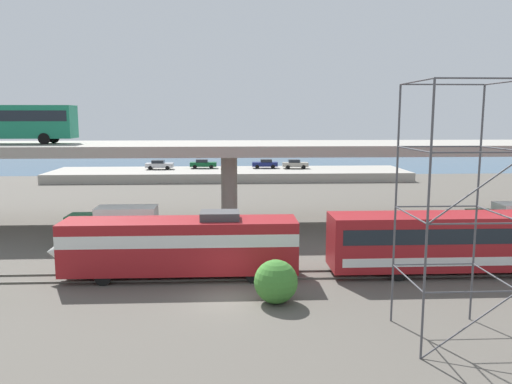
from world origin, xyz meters
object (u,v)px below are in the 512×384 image
parked_car_0 (159,165)px  parked_car_1 (203,164)px  service_truck_west (116,225)px  parked_car_2 (295,164)px  train_coach_lead (507,240)px  transit_bus_on_overpass (5,121)px  parked_car_3 (265,164)px  train_locomotive (169,243)px  scaffolding_tower (456,204)px

parked_car_0 → parked_car_1: bearing=10.4°
service_truck_west → parked_car_0: service_truck_west is taller
service_truck_west → parked_car_2: size_ratio=1.63×
parked_car_0 → train_coach_lead: bearing=-60.7°
service_truck_west → transit_bus_on_overpass: bearing=-33.6°
transit_bus_on_overpass → parked_car_0: bearing=-102.8°
transit_bus_on_overpass → parked_car_3: size_ratio=2.86×
train_locomotive → train_coach_lead: bearing=-180.0°
transit_bus_on_overpass → parked_car_2: transit_bus_on_overpass is taller
parked_car_2 → parked_car_3: (-4.90, 0.86, -0.00)m
train_locomotive → parked_car_0: train_locomotive is taller
parked_car_1 → transit_bus_on_overpass: bearing=-112.1°
service_truck_west → parked_car_3: (14.68, 44.95, 0.55)m
parked_car_3 → service_truck_west: bearing=71.9°
parked_car_0 → parked_car_3: size_ratio=1.05×
train_locomotive → service_truck_west: bearing=-58.6°
train_coach_lead → transit_bus_on_overpass: 41.48m
train_locomotive → service_truck_west: 9.88m
scaffolding_tower → train_locomotive: bearing=145.3°
parked_car_0 → parked_car_3: bearing=3.5°
parked_car_3 → parked_car_0: bearing=3.5°
parked_car_2 → train_locomotive: bearing=-105.4°
train_locomotive → parked_car_2: 54.46m
transit_bus_on_overpass → service_truck_west: (10.98, -7.29, -7.98)m
parked_car_0 → parked_car_2: bearing=0.5°
train_coach_lead → service_truck_west: 27.98m
train_coach_lead → service_truck_west: (-26.68, 8.42, -0.53)m
parked_car_2 → transit_bus_on_overpass: bearing=-129.7°
parked_car_0 → parked_car_3: (17.33, 1.05, -0.00)m
train_coach_lead → train_locomotive: bearing=0.0°
scaffolding_tower → parked_car_1: size_ratio=2.65×
parked_car_0 → transit_bus_on_overpass: bearing=-102.8°
parked_car_1 → parked_car_2: bearing=-4.2°
scaffolding_tower → parked_car_2: (0.73, 62.01, -4.00)m
service_truck_west → scaffolding_tower: bearing=136.4°
scaffolding_tower → parked_car_3: (-4.17, 62.87, -4.00)m
service_truck_west → scaffolding_tower: scaffolding_tower is taller
scaffolding_tower → parked_car_1: scaffolding_tower is taller
train_locomotive → parked_car_2: bearing=-105.4°
parked_car_0 → parked_car_3: 17.36m
train_coach_lead → transit_bus_on_overpass: size_ratio=1.91×
train_coach_lead → parked_car_2: size_ratio=5.48×
transit_bus_on_overpass → parked_car_1: (15.36, 37.92, -7.43)m
train_coach_lead → service_truck_west: bearing=-17.5°
scaffolding_tower → parked_car_2: bearing=89.3°
scaffolding_tower → parked_car_3: bearing=93.8°
service_truck_west → scaffolding_tower: (18.85, -17.92, 4.55)m
scaffolding_tower → parked_car_1: (-14.46, 63.12, -4.00)m
parked_car_3 → train_locomotive: bearing=79.9°
parked_car_0 → parked_car_1: (7.04, 1.29, -0.00)m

